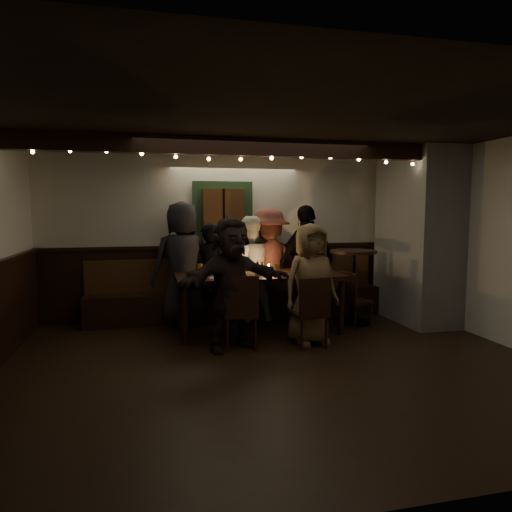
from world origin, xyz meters
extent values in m
cube|color=black|center=(0.00, 0.00, -0.01)|extent=(6.00, 5.00, 0.01)
cube|color=black|center=(0.00, 0.00, 2.60)|extent=(6.00, 5.00, 0.01)
cube|color=white|center=(0.00, 2.50, 1.30)|extent=(6.00, 0.01, 2.60)
cube|color=black|center=(0.00, 2.48, 0.55)|extent=(6.00, 0.05, 1.10)
cube|color=slate|center=(2.65, 1.50, 1.30)|extent=(0.70, 1.40, 2.60)
cube|color=black|center=(0.00, 2.23, 0.23)|extent=(4.60, 0.45, 0.45)
cube|color=#4A2817|center=(0.00, 2.41, 0.70)|extent=(4.60, 0.06, 0.50)
cube|color=#203E21|center=(-0.20, 2.44, 1.65)|extent=(0.95, 0.04, 1.00)
cube|color=#4A2817|center=(-0.20, 2.38, 1.65)|extent=(0.64, 0.12, 0.76)
cube|color=black|center=(0.00, 1.00, 2.49)|extent=(6.00, 0.16, 0.22)
sphere|color=#FFE599|center=(-2.60, 0.98, 2.36)|extent=(0.04, 0.04, 0.04)
sphere|color=#FFE599|center=(-2.20, 0.98, 2.38)|extent=(0.04, 0.04, 0.04)
sphere|color=#FFE599|center=(-1.80, 0.98, 2.39)|extent=(0.04, 0.04, 0.04)
sphere|color=#FFE599|center=(-1.40, 0.98, 2.37)|extent=(0.04, 0.04, 0.04)
sphere|color=#FFE599|center=(-1.00, 0.98, 2.35)|extent=(0.04, 0.04, 0.04)
sphere|color=#FFE599|center=(-0.60, 0.98, 2.33)|extent=(0.04, 0.04, 0.04)
sphere|color=#FFE599|center=(-0.20, 0.98, 2.34)|extent=(0.04, 0.04, 0.04)
sphere|color=#FFE599|center=(0.20, 0.98, 2.36)|extent=(0.04, 0.04, 0.04)
sphere|color=#FFE599|center=(0.60, 0.98, 2.38)|extent=(0.04, 0.04, 0.04)
sphere|color=#FFE599|center=(1.00, 0.98, 2.39)|extent=(0.04, 0.04, 0.04)
sphere|color=#FFE599|center=(1.40, 0.98, 2.37)|extent=(0.04, 0.04, 0.04)
sphere|color=#FFE599|center=(1.80, 0.98, 2.35)|extent=(0.04, 0.04, 0.04)
sphere|color=#FFE599|center=(2.20, 0.98, 2.33)|extent=(0.04, 0.04, 0.04)
sphere|color=#FFE599|center=(2.60, 0.98, 2.34)|extent=(0.04, 0.04, 0.04)
cube|color=black|center=(0.14, 1.40, 0.79)|extent=(2.30, 0.98, 0.07)
cylinder|color=black|center=(-0.92, 1.00, 0.38)|extent=(0.08, 0.08, 0.75)
cylinder|color=black|center=(-0.92, 1.80, 0.38)|extent=(0.08, 0.08, 0.75)
cylinder|color=black|center=(1.20, 1.00, 0.38)|extent=(0.08, 0.08, 0.75)
cylinder|color=black|center=(1.20, 1.80, 0.38)|extent=(0.08, 0.08, 0.75)
cylinder|color=#BF7226|center=(-0.67, 1.50, 0.90)|extent=(0.08, 0.08, 0.15)
cylinder|color=#BF7226|center=(-0.21, 1.23, 0.90)|extent=(0.08, 0.08, 0.15)
cylinder|color=silver|center=(-0.05, 1.54, 0.90)|extent=(0.08, 0.08, 0.15)
cylinder|color=#BF7226|center=(0.36, 1.27, 0.90)|extent=(0.08, 0.08, 0.15)
cylinder|color=silver|center=(0.81, 1.57, 0.90)|extent=(0.08, 0.08, 0.15)
cylinder|color=#BF7226|center=(1.09, 1.28, 0.90)|extent=(0.08, 0.08, 0.15)
cylinder|color=white|center=(-0.46, 1.07, 0.83)|extent=(0.28, 0.28, 0.02)
cube|color=#B2B2B7|center=(0.14, 1.35, 0.85)|extent=(0.17, 0.11, 0.05)
cylinder|color=#990C0C|center=(0.11, 1.35, 0.91)|extent=(0.04, 0.04, 0.17)
cylinder|color=gold|center=(0.17, 1.35, 0.91)|extent=(0.04, 0.04, 0.17)
cylinder|color=silver|center=(0.29, 1.45, 0.86)|extent=(0.05, 0.05, 0.09)
sphere|color=#FFB24C|center=(0.29, 1.45, 0.93)|extent=(0.03, 0.03, 0.03)
cube|color=black|center=(-0.25, 0.73, 0.43)|extent=(0.49, 0.49, 0.04)
cube|color=black|center=(-0.28, 0.54, 0.69)|extent=(0.42, 0.12, 0.48)
cylinder|color=black|center=(-0.05, 0.87, 0.20)|extent=(0.04, 0.04, 0.41)
cylinder|color=black|center=(-0.11, 0.53, 0.20)|extent=(0.04, 0.04, 0.41)
cylinder|color=black|center=(-0.38, 0.93, 0.20)|extent=(0.04, 0.04, 0.41)
cylinder|color=black|center=(-0.45, 0.59, 0.20)|extent=(0.04, 0.04, 0.41)
cube|color=black|center=(0.59, 0.59, 0.41)|extent=(0.42, 0.42, 0.04)
cube|color=black|center=(0.60, 0.41, 0.66)|extent=(0.40, 0.06, 0.46)
cylinder|color=black|center=(0.74, 0.76, 0.20)|extent=(0.03, 0.03, 0.39)
cylinder|color=black|center=(0.76, 0.44, 0.20)|extent=(0.03, 0.03, 0.39)
cylinder|color=black|center=(0.41, 0.75, 0.20)|extent=(0.03, 0.03, 0.39)
cylinder|color=black|center=(0.43, 0.42, 0.20)|extent=(0.03, 0.03, 0.39)
cube|color=black|center=(1.58, 1.33, 0.38)|extent=(0.46, 0.46, 0.04)
cube|color=black|center=(1.42, 1.28, 0.61)|extent=(0.14, 0.36, 0.42)
cylinder|color=black|center=(1.76, 1.23, 0.18)|extent=(0.03, 0.03, 0.36)
cylinder|color=black|center=(1.48, 1.14, 0.18)|extent=(0.03, 0.03, 0.36)
cylinder|color=black|center=(1.68, 1.51, 0.18)|extent=(0.03, 0.03, 0.36)
cylinder|color=black|center=(1.39, 1.43, 0.18)|extent=(0.03, 0.03, 0.36)
cylinder|color=black|center=(1.64, 1.58, 0.02)|extent=(0.56, 0.56, 0.03)
cylinder|color=black|center=(1.64, 1.58, 0.54)|extent=(0.08, 0.08, 1.08)
cylinder|color=black|center=(1.64, 1.58, 1.08)|extent=(0.69, 0.69, 0.04)
imported|color=black|center=(-0.87, 2.07, 0.92)|extent=(0.98, 0.73, 1.83)
imported|color=black|center=(-0.46, 2.11, 0.75)|extent=(0.60, 0.45, 1.51)
imported|color=silver|center=(0.14, 2.08, 0.81)|extent=(0.79, 0.61, 1.61)
imported|color=brown|center=(0.48, 2.18, 0.86)|extent=(1.28, 1.03, 1.72)
imported|color=black|center=(1.08, 2.07, 0.89)|extent=(1.13, 0.77, 1.78)
imported|color=black|center=(-0.37, 0.70, 0.81)|extent=(1.58, 0.97, 1.63)
imported|color=brown|center=(0.65, 0.72, 0.77)|extent=(0.84, 0.63, 1.54)
camera|label=1|loc=(-1.33, -4.70, 1.71)|focal=32.00mm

